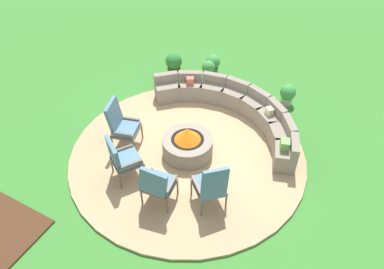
{
  "coord_description": "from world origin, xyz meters",
  "views": [
    {
      "loc": [
        2.88,
        -5.11,
        5.88
      ],
      "look_at": [
        0.0,
        0.2,
        0.45
      ],
      "focal_mm": 35.04,
      "sensor_mm": 36.0,
      "label": 1
    }
  ],
  "objects_px": {
    "lounge_chair_front_left": "(121,124)",
    "potted_plant_1": "(288,94)",
    "potted_plant_3": "(213,64)",
    "lounge_chair_front_right": "(122,158)",
    "lounge_chair_back_left": "(157,184)",
    "potted_plant_0": "(174,63)",
    "fire_pit": "(188,144)",
    "potted_plant_2": "(208,70)",
    "lounge_chair_back_right": "(211,185)",
    "curved_stone_bench": "(235,108)"
  },
  "relations": [
    {
      "from": "lounge_chair_front_right",
      "to": "lounge_chair_back_right",
      "type": "distance_m",
      "value": 1.87
    },
    {
      "from": "fire_pit",
      "to": "lounge_chair_front_right",
      "type": "bearing_deg",
      "value": -123.54
    },
    {
      "from": "lounge_chair_front_right",
      "to": "potted_plant_2",
      "type": "height_order",
      "value": "lounge_chair_front_right"
    },
    {
      "from": "lounge_chair_front_right",
      "to": "lounge_chair_back_left",
      "type": "relative_size",
      "value": 1.02
    },
    {
      "from": "lounge_chair_back_right",
      "to": "lounge_chair_front_right",
      "type": "bearing_deg",
      "value": 137.85
    },
    {
      "from": "potted_plant_2",
      "to": "lounge_chair_front_left",
      "type": "bearing_deg",
      "value": -98.66
    },
    {
      "from": "curved_stone_bench",
      "to": "lounge_chair_front_left",
      "type": "xyz_separation_m",
      "value": [
        -1.81,
        -2.04,
        0.29
      ]
    },
    {
      "from": "potted_plant_3",
      "to": "lounge_chair_front_right",
      "type": "bearing_deg",
      "value": -88.17
    },
    {
      "from": "lounge_chair_back_right",
      "to": "potted_plant_0",
      "type": "distance_m",
      "value": 4.73
    },
    {
      "from": "lounge_chair_front_left",
      "to": "potted_plant_2",
      "type": "relative_size",
      "value": 1.8
    },
    {
      "from": "fire_pit",
      "to": "lounge_chair_back_left",
      "type": "bearing_deg",
      "value": -83.75
    },
    {
      "from": "fire_pit",
      "to": "curved_stone_bench",
      "type": "height_order",
      "value": "fire_pit"
    },
    {
      "from": "fire_pit",
      "to": "potted_plant_3",
      "type": "height_order",
      "value": "fire_pit"
    },
    {
      "from": "lounge_chair_front_right",
      "to": "lounge_chair_back_left",
      "type": "xyz_separation_m",
      "value": [
        0.96,
        -0.23,
        -0.0
      ]
    },
    {
      "from": "lounge_chair_front_right",
      "to": "potted_plant_0",
      "type": "height_order",
      "value": "lounge_chair_front_right"
    },
    {
      "from": "potted_plant_1",
      "to": "potted_plant_3",
      "type": "xyz_separation_m",
      "value": [
        -2.27,
        0.32,
        0.04
      ]
    },
    {
      "from": "potted_plant_1",
      "to": "fire_pit",
      "type": "bearing_deg",
      "value": -114.92
    },
    {
      "from": "potted_plant_0",
      "to": "potted_plant_1",
      "type": "xyz_separation_m",
      "value": [
        3.24,
        0.19,
        -0.05
      ]
    },
    {
      "from": "lounge_chair_front_right",
      "to": "lounge_chair_back_left",
      "type": "distance_m",
      "value": 0.99
    },
    {
      "from": "lounge_chair_front_left",
      "to": "potted_plant_1",
      "type": "xyz_separation_m",
      "value": [
        2.73,
        3.27,
        -0.33
      ]
    },
    {
      "from": "fire_pit",
      "to": "lounge_chair_front_left",
      "type": "distance_m",
      "value": 1.5
    },
    {
      "from": "lounge_chair_back_left",
      "to": "potted_plant_1",
      "type": "distance_m",
      "value": 4.46
    },
    {
      "from": "lounge_chair_back_right",
      "to": "potted_plant_2",
      "type": "height_order",
      "value": "lounge_chair_back_right"
    },
    {
      "from": "fire_pit",
      "to": "potted_plant_2",
      "type": "xyz_separation_m",
      "value": [
        -0.91,
        2.82,
        0.03
      ]
    },
    {
      "from": "curved_stone_bench",
      "to": "fire_pit",
      "type": "bearing_deg",
      "value": -104.03
    },
    {
      "from": "lounge_chair_back_left",
      "to": "potted_plant_3",
      "type": "height_order",
      "value": "lounge_chair_back_left"
    },
    {
      "from": "lounge_chair_front_left",
      "to": "lounge_chair_back_right",
      "type": "bearing_deg",
      "value": 60.57
    },
    {
      "from": "fire_pit",
      "to": "lounge_chair_back_left",
      "type": "relative_size",
      "value": 1.06
    },
    {
      "from": "fire_pit",
      "to": "lounge_chair_front_left",
      "type": "xyz_separation_m",
      "value": [
        -1.4,
        -0.42,
        0.31
      ]
    },
    {
      "from": "lounge_chair_front_left",
      "to": "potted_plant_1",
      "type": "distance_m",
      "value": 4.27
    },
    {
      "from": "lounge_chair_back_right",
      "to": "potted_plant_3",
      "type": "bearing_deg",
      "value": 67.28
    },
    {
      "from": "lounge_chair_front_left",
      "to": "potted_plant_3",
      "type": "relative_size",
      "value": 1.84
    },
    {
      "from": "potted_plant_0",
      "to": "potted_plant_2",
      "type": "relative_size",
      "value": 1.05
    },
    {
      "from": "potted_plant_0",
      "to": "potted_plant_3",
      "type": "distance_m",
      "value": 1.09
    },
    {
      "from": "lounge_chair_back_left",
      "to": "potted_plant_0",
      "type": "distance_m",
      "value": 4.6
    },
    {
      "from": "lounge_chair_front_left",
      "to": "curved_stone_bench",
      "type": "bearing_deg",
      "value": 122.63
    },
    {
      "from": "potted_plant_0",
      "to": "curved_stone_bench",
      "type": "bearing_deg",
      "value": -24.2
    },
    {
      "from": "fire_pit",
      "to": "lounge_chair_back_right",
      "type": "xyz_separation_m",
      "value": [
        1.05,
        -1.02,
        0.29
      ]
    },
    {
      "from": "lounge_chair_back_left",
      "to": "potted_plant_1",
      "type": "xyz_separation_m",
      "value": [
        1.17,
        4.29,
        -0.29
      ]
    },
    {
      "from": "curved_stone_bench",
      "to": "lounge_chair_front_left",
      "type": "bearing_deg",
      "value": -131.6
    },
    {
      "from": "lounge_chair_back_left",
      "to": "potted_plant_3",
      "type": "distance_m",
      "value": 4.75
    },
    {
      "from": "potted_plant_3",
      "to": "fire_pit",
      "type": "bearing_deg",
      "value": -73.39
    },
    {
      "from": "lounge_chair_back_right",
      "to": "potted_plant_1",
      "type": "height_order",
      "value": "lounge_chair_back_right"
    },
    {
      "from": "lounge_chair_back_right",
      "to": "potted_plant_3",
      "type": "relative_size",
      "value": 1.78
    },
    {
      "from": "lounge_chair_front_right",
      "to": "potted_plant_1",
      "type": "distance_m",
      "value": 4.6
    },
    {
      "from": "lounge_chair_front_left",
      "to": "potted_plant_3",
      "type": "xyz_separation_m",
      "value": [
        0.46,
        3.59,
        -0.29
      ]
    },
    {
      "from": "fire_pit",
      "to": "potted_plant_2",
      "type": "height_order",
      "value": "fire_pit"
    },
    {
      "from": "lounge_chair_front_left",
      "to": "potted_plant_2",
      "type": "xyz_separation_m",
      "value": [
        0.49,
        3.24,
        -0.28
      ]
    },
    {
      "from": "potted_plant_2",
      "to": "potted_plant_3",
      "type": "relative_size",
      "value": 1.02
    },
    {
      "from": "lounge_chair_back_right",
      "to": "potted_plant_2",
      "type": "bearing_deg",
      "value": 68.87
    }
  ]
}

